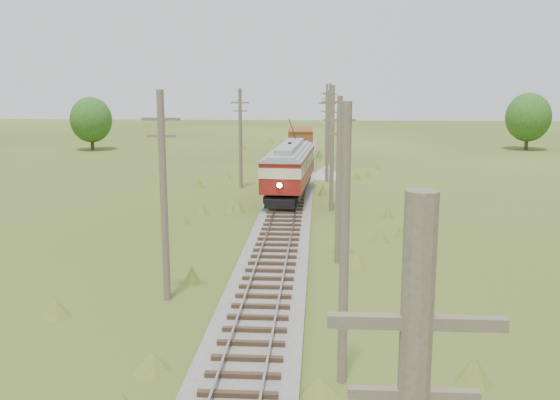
{
  "coord_description": "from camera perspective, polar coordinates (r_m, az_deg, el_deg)",
  "views": [
    {
      "loc": [
        2.31,
        -13.34,
        9.45
      ],
      "look_at": [
        0.0,
        22.97,
        2.32
      ],
      "focal_mm": 40.0,
      "sensor_mm": 36.0,
      "label": 1
    }
  ],
  "objects": [
    {
      "name": "utility_pole_r_5",
      "position": [
        70.52,
        4.55,
        7.08
      ],
      "size": [
        1.6,
        0.3,
        8.9
      ],
      "color": "brown",
      "rests_on": "ground"
    },
    {
      "name": "utility_pole_l_a",
      "position": [
        26.6,
        -10.59,
        0.45
      ],
      "size": [
        1.6,
        0.3,
        9.0
      ],
      "color": "brown",
      "rests_on": "ground"
    },
    {
      "name": "tree_mid_a",
      "position": [
        86.97,
        -16.89,
        7.03
      ],
      "size": [
        5.46,
        5.46,
        7.03
      ],
      "color": "#38281C",
      "rests_on": "ground"
    },
    {
      "name": "utility_pole_r_3",
      "position": [
        44.61,
        4.78,
        4.84
      ],
      "size": [
        1.6,
        0.3,
        9.0
      ],
      "color": "brown",
      "rests_on": "ground"
    },
    {
      "name": "railbed_main",
      "position": [
        48.29,
        0.83,
        0.03
      ],
      "size": [
        3.6,
        96.0,
        0.57
      ],
      "color": "#605B54",
      "rests_on": "ground"
    },
    {
      "name": "streetcar",
      "position": [
        48.89,
        0.9,
        3.15
      ],
      "size": [
        3.77,
        12.92,
        5.86
      ],
      "rotation": [
        0.0,
        0.0,
        -0.06
      ],
      "color": "black",
      "rests_on": "ground"
    },
    {
      "name": "utility_pole_r_1",
      "position": [
        19.04,
        5.9,
        -4.36
      ],
      "size": [
        0.3,
        0.3,
        8.8
      ],
      "color": "brown",
      "rests_on": "ground"
    },
    {
      "name": "tree_mid_b",
      "position": [
        89.87,
        21.75,
        7.04
      ],
      "size": [
        5.88,
        5.88,
        7.57
      ],
      "color": "#38281C",
      "rests_on": "ground"
    },
    {
      "name": "utility_pole_r_4",
      "position": [
        57.57,
        4.34,
        5.94
      ],
      "size": [
        1.6,
        0.3,
        8.4
      ],
      "color": "brown",
      "rests_on": "ground"
    },
    {
      "name": "gondola",
      "position": [
        76.25,
        1.9,
        5.56
      ],
      "size": [
        3.06,
        8.78,
        2.89
      ],
      "rotation": [
        0.0,
        0.0,
        0.03
      ],
      "color": "black",
      "rests_on": "ground"
    },
    {
      "name": "utility_pole_r_2",
      "position": [
        31.76,
        5.38,
        1.93
      ],
      "size": [
        1.6,
        0.3,
        8.6
      ],
      "color": "brown",
      "rests_on": "ground"
    },
    {
      "name": "utility_pole_r_6",
      "position": [
        83.49,
        4.28,
        7.64
      ],
      "size": [
        1.6,
        0.3,
        8.7
      ],
      "color": "brown",
      "rests_on": "ground"
    },
    {
      "name": "utility_pole_l_b",
      "position": [
        54.01,
        -3.64,
        5.72
      ],
      "size": [
        1.6,
        0.3,
        8.6
      ],
      "color": "brown",
      "rests_on": "ground"
    },
    {
      "name": "gravel_pile",
      "position": [
        60.31,
        4.37,
        2.59
      ],
      "size": [
        3.43,
        3.63,
        1.25
      ],
      "color": "gray",
      "rests_on": "ground"
    }
  ]
}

